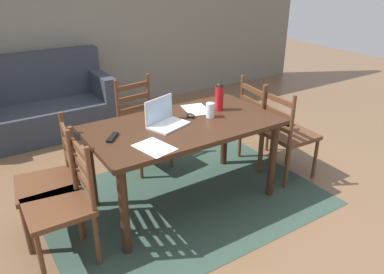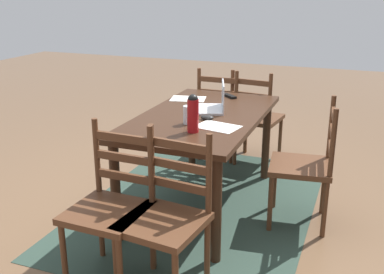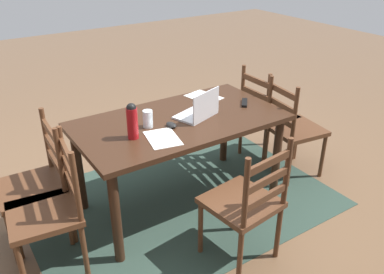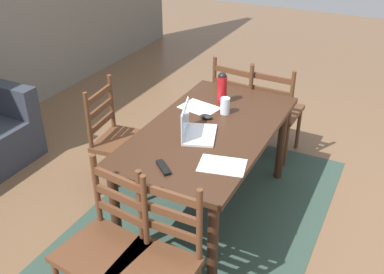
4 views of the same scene
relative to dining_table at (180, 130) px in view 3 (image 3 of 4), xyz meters
name	(u,v)px [view 3 (image 3 of 4)]	position (x,y,z in m)	size (l,w,h in m)	color
ground_plane	(181,200)	(0.00, 0.00, -0.67)	(14.00, 14.00, 0.00)	brown
area_rug	(181,200)	(0.00, 0.00, -0.67)	(2.46, 1.75, 0.01)	#2D4238
dining_table	(180,130)	(0.00, 0.00, 0.00)	(1.62, 0.88, 0.77)	#382114
chair_left_near	(266,116)	(-1.10, -0.18, -0.21)	(0.45, 0.45, 0.95)	#56331E
chair_right_near	(36,185)	(1.10, -0.18, -0.21)	(0.46, 0.46, 0.95)	#56331E
chair_far_head	(246,204)	(0.00, 0.81, -0.21)	(0.49, 0.49, 0.95)	#56331E
chair_right_far	(50,211)	(1.10, 0.18, -0.21)	(0.49, 0.49, 0.95)	#56331E
chair_left_far	(292,129)	(-1.10, 0.17, -0.21)	(0.49, 0.49, 0.95)	#56331E
laptop	(200,110)	(-0.15, 0.06, 0.15)	(0.37, 0.31, 0.23)	silver
water_bottle	(132,120)	(0.44, 0.09, 0.23)	(0.08, 0.08, 0.26)	#A81419
drinking_glass	(148,119)	(0.27, -0.01, 0.16)	(0.07, 0.07, 0.13)	silver
computer_mouse	(171,125)	(0.13, 0.09, 0.11)	(0.06, 0.10, 0.03)	black
tv_remote	(245,103)	(-0.62, 0.04, 0.11)	(0.04, 0.17, 0.02)	black
paper_stack_left	(204,97)	(-0.42, -0.28, 0.10)	(0.21, 0.30, 0.00)	white
paper_stack_right	(163,138)	(0.27, 0.22, 0.10)	(0.21, 0.30, 0.00)	white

